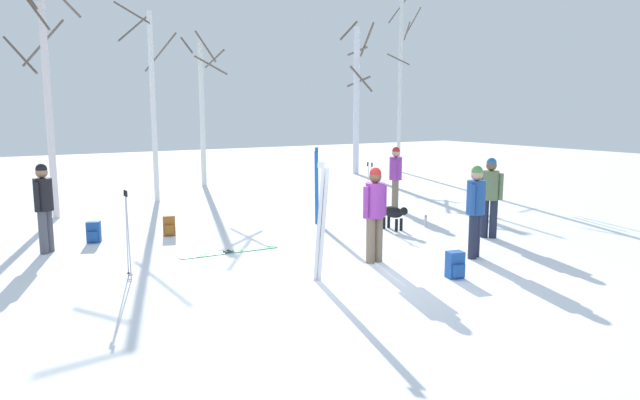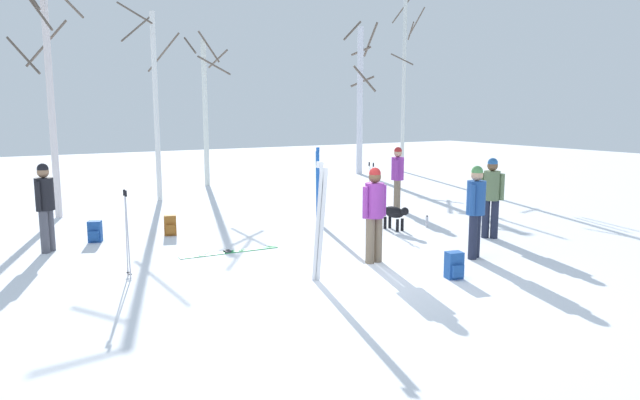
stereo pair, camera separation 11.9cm
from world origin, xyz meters
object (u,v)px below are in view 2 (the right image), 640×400
Objects in this scene: ski_pair_planted_0 at (318,186)px; birch_tree_0 at (49,82)px; person_0 at (398,174)px; ski_pair_planted_1 at (320,222)px; backpack_1 at (454,266)px; person_1 at (45,202)px; ski_pair_lying_0 at (230,252)px; person_3 at (476,206)px; water_bottle_0 at (427,222)px; birch_tree_2 at (206,108)px; person_2 at (374,209)px; backpack_0 at (95,232)px; dog at (395,213)px; birch_tree_1 at (155,101)px; birch_tree_3 at (360,97)px; person_4 at (491,193)px; birch_tree_4 at (404,82)px; ski_poles_1 at (371,190)px; ski_poles_0 at (127,231)px.

ski_pair_planted_0 is 0.29× the size of birch_tree_0.
ski_pair_planted_1 reaches higher than person_0.
backpack_1 is 0.07× the size of birch_tree_0.
person_1 is 0.94× the size of ski_pair_planted_0.
person_3 is at bearing -35.50° from ski_pair_lying_0.
water_bottle_0 is (-0.86, -2.25, -0.85)m from person_0.
ski_pair_lying_0 is 0.36× the size of birch_tree_2.
ski_pair_planted_0 reaches higher than person_2.
backpack_1 is at bearing -61.43° from birch_tree_0.
ski_pair_planted_0 is 5.05m from backpack_0.
dog is 8.22m from birch_tree_1.
birch_tree_3 is (9.27, 2.98, 0.28)m from birch_tree_1.
birch_tree_4 is at bearing 59.73° from person_4.
backpack_1 is (-1.23, -0.79, -0.77)m from person_3.
backpack_1 is at bearing -43.71° from person_1.
birch_tree_4 is at bearing 54.42° from water_bottle_0.
ski_pair_planted_0 is 0.95× the size of ski_pair_planted_1.
ski_poles_1 is (4.22, 1.29, 0.76)m from ski_pair_lying_0.
ski_pair_planted_0 reaches higher than ski_poles_1.
person_1 is 1.00× the size of person_2.
ski_poles_0 is 5.34m from backpack_1.
person_1 and person_2 have the same top height.
water_bottle_0 is (7.87, -1.87, -0.85)m from person_1.
person_1 is at bearing 142.57° from person_2.
birch_tree_1 is at bearing 118.71° from person_4.
ski_poles_1 is 6.39m from backpack_0.
birch_tree_4 is at bearing -4.09° from birch_tree_3.
birch_tree_0 is (-2.97, 8.07, 2.43)m from ski_pair_planted_1.
person_1 is at bearing -151.73° from birch_tree_4.
ski_pair_lying_0 is at bearing -31.12° from person_1.
ski_pair_planted_1 is at bearing -69.80° from birch_tree_0.
person_0 is 0.32× the size of birch_tree_2.
birch_tree_4 is at bearing 47.27° from ski_pair_planted_1.
birch_tree_0 is 12.99m from birch_tree_3.
person_2 is at bearing -146.33° from water_bottle_0.
birch_tree_4 reaches higher than person_4.
birch_tree_0 is at bearing 120.01° from person_2.
birch_tree_3 reaches higher than person_1.
dog is at bearing -99.19° from ski_poles_1.
ski_poles_1 is at bearing 18.10° from ski_poles_0.
person_1 reaches higher than backpack_1.
ski_pair_planted_0 is 0.32× the size of birch_tree_1.
person_2 is at bearing -135.08° from dog.
ski_pair_planted_1 is 6.94× the size of water_bottle_0.
ski_pair_planted_1 is 1.33× the size of ski_poles_0.
birch_tree_3 reaches higher than dog.
ski_pair_planted_1 is 1.34× the size of ski_poles_1.
birch_tree_0 reaches higher than water_bottle_0.
ski_pair_planted_0 reaches higher than backpack_0.
birch_tree_0 is at bearing 95.78° from backpack_0.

